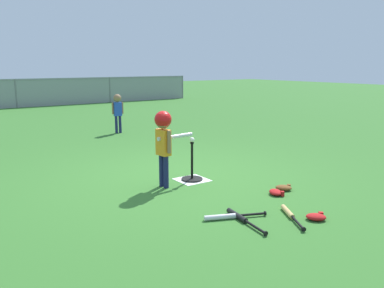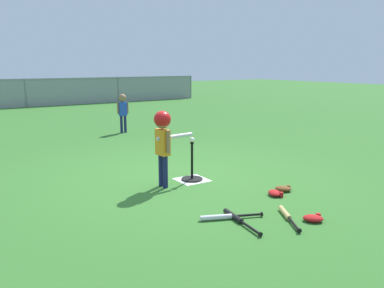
{
  "view_description": "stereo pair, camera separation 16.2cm",
  "coord_description": "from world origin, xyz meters",
  "views": [
    {
      "loc": [
        -3.11,
        -4.83,
        1.69
      ],
      "look_at": [
        0.07,
        -0.27,
        0.55
      ],
      "focal_mm": 36.1,
      "sensor_mm": 36.0,
      "label": 1
    },
    {
      "loc": [
        -2.98,
        -4.92,
        1.69
      ],
      "look_at": [
        0.07,
        -0.27,
        0.55
      ],
      "focal_mm": 36.1,
      "sensor_mm": 36.0,
      "label": 2
    }
  ],
  "objects": [
    {
      "name": "ground_plane",
      "position": [
        0.0,
        0.0,
        0.0
      ],
      "size": [
        60.0,
        60.0,
        0.0
      ],
      "primitive_type": "plane",
      "color": "#336B28"
    },
    {
      "name": "home_plate",
      "position": [
        0.07,
        -0.27,
        0.0
      ],
      "size": [
        0.44,
        0.44,
        0.01
      ],
      "primitive_type": "cube",
      "color": "white",
      "rests_on": "ground_plane"
    },
    {
      "name": "batting_tee",
      "position": [
        0.07,
        -0.27,
        0.09
      ],
      "size": [
        0.32,
        0.32,
        0.58
      ],
      "color": "black",
      "rests_on": "ground_plane"
    },
    {
      "name": "baseball_on_tee",
      "position": [
        0.07,
        -0.27,
        0.61
      ],
      "size": [
        0.07,
        0.07,
        0.07
      ],
      "primitive_type": "sphere",
      "color": "white",
      "rests_on": "batting_tee"
    },
    {
      "name": "batter_child",
      "position": [
        -0.44,
        -0.33,
        0.77
      ],
      "size": [
        0.63,
        0.31,
        1.08
      ],
      "color": "#191E4C",
      "rests_on": "ground_plane"
    },
    {
      "name": "fielder_deep_center",
      "position": [
        0.88,
        4.13,
        0.63
      ],
      "size": [
        0.29,
        0.19,
        0.98
      ],
      "color": "#191E4C",
      "rests_on": "ground_plane"
    },
    {
      "name": "spare_bat_silver",
      "position": [
        -0.47,
        -1.72,
        0.03
      ],
      "size": [
        0.69,
        0.33,
        0.06
      ],
      "color": "silver",
      "rests_on": "ground_plane"
    },
    {
      "name": "spare_bat_wood",
      "position": [
        0.17,
        -2.08,
        0.03
      ],
      "size": [
        0.37,
        0.6,
        0.06
      ],
      "color": "#DBB266",
      "rests_on": "ground_plane"
    },
    {
      "name": "spare_bat_black",
      "position": [
        -0.36,
        -1.84,
        0.03
      ],
      "size": [
        0.16,
        0.72,
        0.06
      ],
      "color": "black",
      "rests_on": "ground_plane"
    },
    {
      "name": "glove_by_plate",
      "position": [
        0.34,
        -2.31,
        0.04
      ],
      "size": [
        0.27,
        0.27,
        0.07
      ],
      "color": "#B21919",
      "rests_on": "ground_plane"
    },
    {
      "name": "glove_near_bats",
      "position": [
        0.83,
        -1.4,
        0.04
      ],
      "size": [
        0.26,
        0.27,
        0.07
      ],
      "color": "brown",
      "rests_on": "ground_plane"
    },
    {
      "name": "glove_tossed_aside",
      "position": [
        0.6,
        -1.47,
        0.04
      ],
      "size": [
        0.25,
        0.27,
        0.07
      ],
      "color": "#B21919",
      "rests_on": "ground_plane"
    },
    {
      "name": "outfield_fence",
      "position": [
        0.0,
        11.9,
        0.62
      ],
      "size": [
        16.06,
        0.06,
        1.15
      ],
      "color": "slate",
      "rests_on": "ground_plane"
    }
  ]
}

